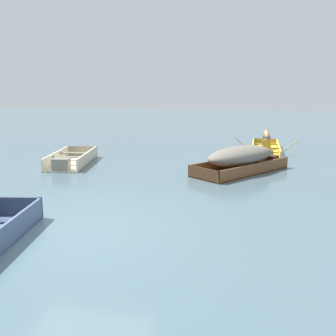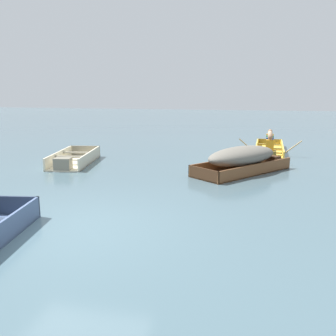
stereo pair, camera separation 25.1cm
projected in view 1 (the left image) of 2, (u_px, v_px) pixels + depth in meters
The scene contains 4 objects.
ground_plane at pixel (75, 228), 6.76m from camera, with size 80.00×80.00×0.00m, color #47606B.
skiff_wooden_brown_near_moored at pixel (241, 158), 11.27m from camera, with size 2.93×3.32×0.79m.
skiff_cream_mid_moored at pixel (71, 160), 12.42m from camera, with size 1.55×2.87×0.40m.
rowboat_yellow_with_crew at pixel (266, 147), 14.77m from camera, with size 2.29×3.56×0.88m.
Camera 1 is at (2.91, -5.93, 2.47)m, focal length 40.00 mm.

